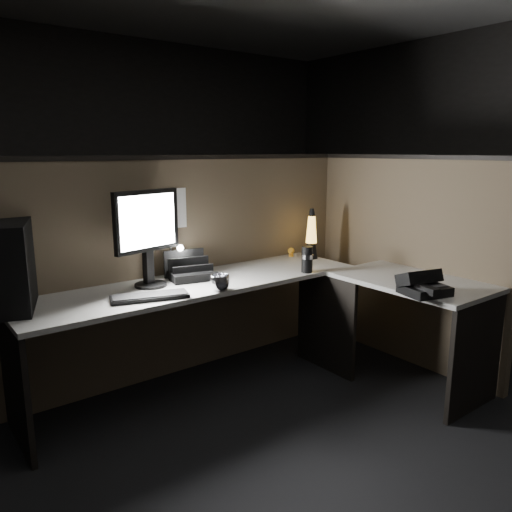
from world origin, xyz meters
TOP-DOWN VIEW (x-y plane):
  - floor at (0.00, 0.00)m, footprint 6.00×6.00m
  - room_shell at (0.00, 0.00)m, footprint 6.00×6.00m
  - partition_back at (0.00, 0.93)m, footprint 2.66×0.06m
  - partition_right at (1.33, 0.10)m, footprint 0.06×1.66m
  - desk at (0.18, 0.25)m, footprint 2.60×1.60m
  - pc_tower at (-1.22, 0.72)m, footprint 0.33×0.49m
  - monitor at (-0.44, 0.70)m, footprint 0.46×0.20m
  - keyboard at (-0.56, 0.45)m, footprint 0.46×0.27m
  - mouse at (-0.14, 0.34)m, footprint 0.10×0.08m
  - clip_lamp at (-0.19, 0.82)m, footprint 0.04×0.18m
  - organizer at (-0.15, 0.70)m, footprint 0.32×0.29m
  - lava_lamp at (0.92, 0.68)m, footprint 0.11×0.11m
  - travel_mug at (0.58, 0.36)m, footprint 0.08×0.08m
  - steel_mug at (-0.16, 0.34)m, footprint 0.16×0.16m
  - figurine at (0.84, 0.82)m, footprint 0.05×0.05m
  - pinned_paper at (-0.15, 0.90)m, footprint 0.19×0.00m
  - desk_phone at (0.76, -0.44)m, footprint 0.29×0.29m

SIDE VIEW (x-z plane):
  - floor at x=0.00m, z-range 0.00..0.00m
  - desk at x=0.18m, z-range 0.22..0.95m
  - keyboard at x=-0.56m, z-range 0.73..0.75m
  - mouse at x=-0.14m, z-range 0.73..0.76m
  - partition_back at x=0.00m, z-range 0.00..1.50m
  - partition_right at x=1.33m, z-range 0.00..1.50m
  - figurine at x=0.84m, z-range 0.75..0.80m
  - organizer at x=-0.15m, z-range 0.67..0.88m
  - steel_mug at x=-0.16m, z-range 0.73..0.83m
  - desk_phone at x=0.76m, z-range 0.71..0.86m
  - travel_mug at x=0.58m, z-range 0.73..0.91m
  - clip_lamp at x=-0.19m, z-range 0.75..0.98m
  - lava_lamp at x=0.92m, z-range 0.70..1.09m
  - pc_tower at x=-1.22m, z-range 0.73..1.20m
  - monitor at x=-0.44m, z-range 0.79..1.39m
  - pinned_paper at x=-0.15m, z-range 1.04..1.31m
  - room_shell at x=0.00m, z-range -1.38..4.62m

